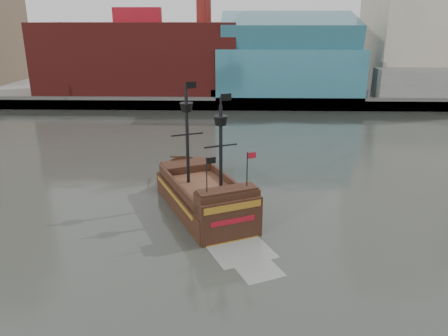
{
  "coord_description": "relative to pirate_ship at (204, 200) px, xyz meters",
  "views": [
    {
      "loc": [
        -0.97,
        -25.6,
        17.34
      ],
      "look_at": [
        -2.02,
        13.79,
        4.0
      ],
      "focal_mm": 35.0,
      "sensor_mm": 36.0,
      "label": 1
    }
  ],
  "objects": [
    {
      "name": "pirate_ship",
      "position": [
        0.0,
        0.0,
        0.0
      ],
      "size": [
        11.86,
        17.91,
        12.97
      ],
      "rotation": [
        0.0,
        0.0,
        0.43
      ],
      "color": "black",
      "rests_on": "ground"
    },
    {
      "name": "seawall",
      "position": [
        3.86,
        49.88,
        0.12
      ],
      "size": [
        220.0,
        1.0,
        2.6
      ],
      "primitive_type": "cube",
      "color": "#4C4C49",
      "rests_on": "ground"
    },
    {
      "name": "ground",
      "position": [
        3.86,
        -12.62,
        -1.18
      ],
      "size": [
        400.0,
        400.0,
        0.0
      ],
      "primitive_type": "plane",
      "color": "#2B2D28",
      "rests_on": "ground"
    },
    {
      "name": "promenade_far",
      "position": [
        3.86,
        79.38,
        -0.18
      ],
      "size": [
        220.0,
        60.0,
        2.0
      ],
      "primitive_type": "cube",
      "color": "slate",
      "rests_on": "ground"
    }
  ]
}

